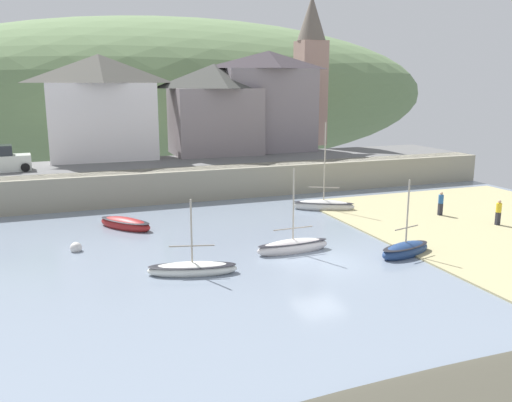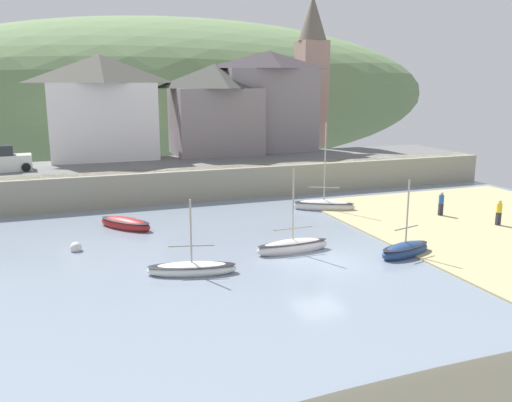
{
  "view_description": "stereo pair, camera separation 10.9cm",
  "coord_description": "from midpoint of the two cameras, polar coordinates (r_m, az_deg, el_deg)",
  "views": [
    {
      "loc": [
        -12.0,
        -23.19,
        8.86
      ],
      "look_at": [
        -1.09,
        6.36,
        1.93
      ],
      "focal_mm": 37.57,
      "sensor_mm": 36.0,
      "label": 1
    },
    {
      "loc": [
        -11.9,
        -23.23,
        8.86
      ],
      "look_at": [
        -1.09,
        6.36,
        1.93
      ],
      "focal_mm": 37.57,
      "sensor_mm": 36.0,
      "label": 2
    }
  ],
  "objects": [
    {
      "name": "fishing_boat_green",
      "position": [
        34.44,
        -13.65,
        -2.38
      ],
      "size": [
        3.46,
        3.83,
        0.91
      ],
      "rotation": [
        0.0,
        0.0,
        -0.88
      ],
      "color": "maroon",
      "rests_on": "ground"
    },
    {
      "name": "dinghy_open_wooden",
      "position": [
        25.81,
        -6.72,
        -7.18
      ],
      "size": [
        4.42,
        2.2,
        3.8
      ],
      "rotation": [
        0.0,
        0.0,
        -0.25
      ],
      "color": "white",
      "rests_on": "ground"
    },
    {
      "name": "sailboat_blue_trim",
      "position": [
        28.85,
        4.03,
        -4.87
      ],
      "size": [
        4.19,
        1.07,
        4.76
      ],
      "rotation": [
        0.0,
        0.0,
        0.04
      ],
      "color": "silver",
      "rests_on": "ground"
    },
    {
      "name": "mooring_buoy",
      "position": [
        30.57,
        -18.53,
        -4.73
      ],
      "size": [
        0.63,
        0.63,
        0.63
      ],
      "color": "silver",
      "rests_on": "ground"
    },
    {
      "name": "sailboat_tall_mast",
      "position": [
        29.28,
        15.7,
        -5.06
      ],
      "size": [
        3.53,
        1.98,
        4.27
      ],
      "rotation": [
        0.0,
        0.0,
        0.26
      ],
      "color": "navy",
      "rests_on": "ground"
    },
    {
      "name": "parked_car_near_slipway",
      "position": [
        44.47,
        -25.41,
        3.91
      ],
      "size": [
        4.21,
        1.99,
        1.95
      ],
      "rotation": [
        0.0,
        0.0,
        0.07
      ],
      "color": "silver",
      "rests_on": "ground"
    },
    {
      "name": "church_with_spire",
      "position": [
        58.28,
        6.0,
        13.77
      ],
      "size": [
        3.0,
        3.0,
        15.37
      ],
      "color": "tan",
      "rests_on": "ground"
    },
    {
      "name": "waterfront_building_centre",
      "position": [
        50.37,
        -4.28,
        9.78
      ],
      "size": [
        8.09,
        6.19,
        8.21
      ],
      "color": "gray",
      "rests_on": "ground"
    },
    {
      "name": "waterfront_building_right",
      "position": [
        52.06,
        1.48,
        10.59
      ],
      "size": [
        9.05,
        4.42,
        9.46
      ],
      "color": "gray",
      "rests_on": "ground"
    },
    {
      "name": "person_near_water",
      "position": [
        37.01,
        24.53,
        -1.01
      ],
      "size": [
        0.34,
        0.34,
        1.62
      ],
      "color": "#282833",
      "rests_on": "ground"
    },
    {
      "name": "sailboat_nearest_shore",
      "position": [
        38.57,
        7.31,
        -0.48
      ],
      "size": [
        4.34,
        3.07,
        6.44
      ],
      "rotation": [
        0.0,
        0.0,
        -0.51
      ],
      "color": "silver",
      "rests_on": "ground"
    },
    {
      "name": "person_on_slipway",
      "position": [
        38.3,
        19.19,
        -0.15
      ],
      "size": [
        0.34,
        0.34,
        1.62
      ],
      "color": "#282833",
      "rests_on": "ground"
    },
    {
      "name": "hillside_backdrop",
      "position": [
        79.95,
        -9.03,
        11.17
      ],
      "size": [
        80.0,
        44.0,
        20.96
      ],
      "color": "#668254",
      "rests_on": "ground"
    },
    {
      "name": "quay_seawall",
      "position": [
        43.09,
        -3.66,
        2.36
      ],
      "size": [
        48.0,
        9.4,
        2.4
      ],
      "color": "gray",
      "rests_on": "ground"
    },
    {
      "name": "ground",
      "position": [
        20.98,
        22.6,
        -13.1
      ],
      "size": [
        48.0,
        41.0,
        0.61
      ],
      "color": "gray"
    },
    {
      "name": "waterfront_building_left",
      "position": [
        48.58,
        -16.02,
        9.65
      ],
      "size": [
        9.13,
        5.56,
        8.89
      ],
      "color": "white",
      "rests_on": "ground"
    }
  ]
}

